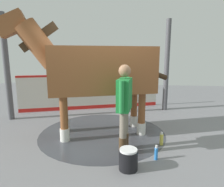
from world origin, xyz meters
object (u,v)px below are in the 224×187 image
at_px(handler, 124,103).
at_px(wash_bucket, 128,159).
at_px(bottle_spray, 156,153).
at_px(horse, 96,70).
at_px(bottle_shampoo, 161,139).

bearing_deg(handler, wash_bucket, -73.48).
bearing_deg(bottle_spray, wash_bucket, -52.91).
distance_m(horse, bottle_shampoo, 2.02).
distance_m(handler, bottle_shampoo, 1.17).
bearing_deg(handler, bottle_spray, -15.55).
xyz_separation_m(horse, handler, (0.83, 0.67, -0.54)).
xyz_separation_m(bottle_shampoo, bottle_spray, (0.61, -0.17, -0.00)).
relative_size(handler, wash_bucket, 4.73).
bearing_deg(wash_bucket, horse, -151.34).
distance_m(horse, bottle_spray, 2.14).
bearing_deg(horse, bottle_shampoo, 143.43).
height_order(handler, bottle_spray, handler).
distance_m(handler, bottle_spray, 1.03).
height_order(handler, bottle_shampoo, handler).
height_order(horse, handler, horse).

